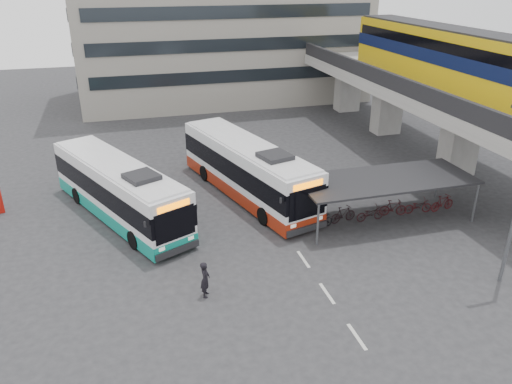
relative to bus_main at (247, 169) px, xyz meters
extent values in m
plane|color=#28282B|center=(-1.80, -8.37, -1.75)|extent=(120.00, 120.00, 0.00)
cube|color=gray|center=(15.20, -0.37, 0.55)|extent=(2.20, 1.60, 4.60)
cube|color=gray|center=(15.20, 9.63, 0.55)|extent=(2.20, 1.60, 4.60)
cube|color=gray|center=(15.20, 17.63, 0.55)|extent=(2.20, 1.60, 4.60)
cube|color=gray|center=(15.20, 3.63, 3.30)|extent=(8.00, 32.00, 0.90)
cube|color=black|center=(11.45, 3.63, 4.30)|extent=(0.35, 32.00, 1.10)
cube|color=black|center=(18.95, 3.63, 4.30)|extent=(0.35, 32.00, 1.10)
cube|color=#C9A20B|center=(15.20, 3.08, 5.85)|extent=(2.90, 20.00, 3.90)
cube|color=#091134|center=(15.20, 3.08, 6.05)|extent=(2.98, 20.02, 0.90)
cube|color=black|center=(15.20, 3.08, 6.85)|extent=(2.96, 19.20, 0.70)
cube|color=black|center=(15.20, 3.08, 7.80)|extent=(2.70, 19.60, 0.25)
cylinder|color=#595B60|center=(1.90, -3.57, -0.55)|extent=(0.12, 0.12, 2.40)
cylinder|color=#595B60|center=(11.50, -3.57, -0.55)|extent=(0.12, 0.12, 2.40)
cylinder|color=#595B60|center=(1.90, -7.17, -0.55)|extent=(0.12, 0.12, 2.40)
cylinder|color=#595B60|center=(11.50, -7.17, -0.55)|extent=(0.12, 0.12, 2.40)
cube|color=black|center=(6.70, -5.37, 0.73)|extent=(10.00, 4.00, 0.12)
imported|color=black|center=(2.70, -5.37, -1.30)|extent=(1.71, 0.60, 0.90)
imported|color=black|center=(4.30, -5.37, -1.25)|extent=(1.66, 0.47, 1.00)
imported|color=black|center=(5.90, -5.37, -1.30)|extent=(1.72, 0.60, 0.90)
imported|color=black|center=(7.50, -5.37, -1.25)|extent=(1.66, 0.47, 1.00)
imported|color=#350C0F|center=(9.10, -5.37, -1.30)|extent=(1.71, 0.60, 0.90)
imported|color=#3F0C0F|center=(10.70, -5.37, -1.25)|extent=(1.66, 0.47, 1.00)
cube|color=beige|center=(0.70, -14.37, -1.74)|extent=(0.15, 1.60, 0.01)
cube|color=beige|center=(0.70, -11.37, -1.74)|extent=(0.15, 1.60, 0.01)
cube|color=beige|center=(0.70, -8.37, -1.74)|extent=(0.15, 1.60, 0.01)
cube|color=white|center=(0.00, 0.02, 0.18)|extent=(6.01, 12.97, 2.91)
cube|color=maroon|center=(0.00, 0.02, -1.17)|extent=(6.06, 13.01, 0.79)
cube|color=black|center=(0.00, 0.02, 0.31)|extent=(6.07, 13.00, 1.22)
cube|color=#FF7500|center=(1.70, -6.10, 1.27)|extent=(1.84, 0.58, 0.32)
cube|color=black|center=(0.85, -3.04, 1.87)|extent=(2.01, 2.07, 0.30)
cylinder|color=black|center=(-0.14, -4.24, -1.22)|extent=(0.59, 1.11, 1.06)
cylinder|color=black|center=(0.27, 3.79, -1.22)|extent=(0.59, 1.11, 1.06)
cube|color=white|center=(-7.93, -0.95, 0.09)|extent=(7.44, 12.07, 2.78)
cube|color=#0E806E|center=(-7.93, -0.95, -1.19)|extent=(7.49, 12.12, 0.76)
cube|color=black|center=(-7.93, -0.95, 0.22)|extent=(7.50, 12.11, 1.16)
cube|color=#FF7500|center=(-5.37, -6.44, 1.13)|extent=(1.67, 0.83, 0.30)
cube|color=black|center=(-6.65, -3.69, 1.70)|extent=(2.08, 2.12, 0.28)
cylinder|color=black|center=(-7.39, -4.97, -1.25)|extent=(0.70, 1.04, 1.01)
cylinder|color=black|center=(-8.26, 2.64, -1.25)|extent=(0.70, 1.04, 1.01)
imported|color=black|center=(-4.57, -10.04, -0.89)|extent=(0.59, 0.72, 1.71)
camera|label=1|loc=(-7.41, -28.39, 11.61)|focal=35.00mm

